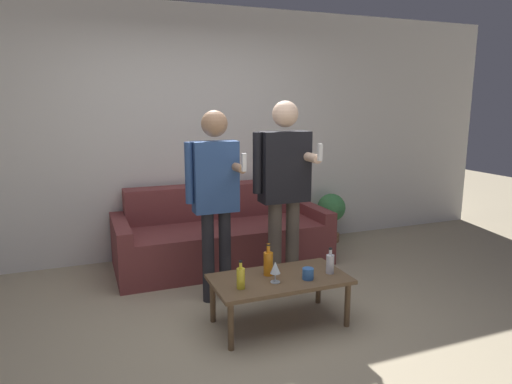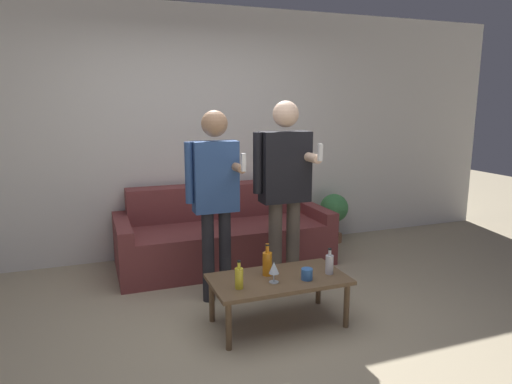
# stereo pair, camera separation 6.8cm
# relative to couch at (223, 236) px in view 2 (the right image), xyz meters

# --- Properties ---
(ground_plane) EXTENTS (16.00, 16.00, 0.00)m
(ground_plane) POSITION_rel_couch_xyz_m (-0.22, -1.62, -0.29)
(ground_plane) COLOR tan
(wall_back) EXTENTS (8.00, 0.06, 2.70)m
(wall_back) POSITION_rel_couch_xyz_m (-0.22, 0.48, 1.06)
(wall_back) COLOR silver
(wall_back) RESTS_ON ground_plane
(couch) EXTENTS (2.20, 0.92, 0.80)m
(couch) POSITION_rel_couch_xyz_m (0.00, 0.00, 0.00)
(couch) COLOR brown
(couch) RESTS_ON ground_plane
(coffee_table) EXTENTS (1.03, 0.55, 0.38)m
(coffee_table) POSITION_rel_couch_xyz_m (0.00, -1.49, 0.05)
(coffee_table) COLOR brown
(coffee_table) RESTS_ON ground_plane
(bottle_orange) EXTENTS (0.06, 0.06, 0.21)m
(bottle_orange) POSITION_rel_couch_xyz_m (-0.34, -1.58, 0.17)
(bottle_orange) COLOR yellow
(bottle_orange) RESTS_ON coffee_table
(bottle_green) EXTENTS (0.06, 0.06, 0.20)m
(bottle_green) POSITION_rel_couch_xyz_m (0.40, -1.55, 0.17)
(bottle_green) COLOR silver
(bottle_green) RESTS_ON coffee_table
(bottle_dark) EXTENTS (0.07, 0.07, 0.25)m
(bottle_dark) POSITION_rel_couch_xyz_m (-0.06, -1.41, 0.19)
(bottle_dark) COLOR orange
(bottle_dark) RESTS_ON coffee_table
(wine_glass_near) EXTENTS (0.08, 0.08, 0.16)m
(wine_glass_near) POSITION_rel_couch_xyz_m (-0.07, -1.56, 0.20)
(wine_glass_near) COLOR silver
(wine_glass_near) RESTS_ON coffee_table
(cup_on_table) EXTENTS (0.09, 0.09, 0.08)m
(cup_on_table) POSITION_rel_couch_xyz_m (0.19, -1.60, 0.13)
(cup_on_table) COLOR #3366B2
(cup_on_table) RESTS_ON coffee_table
(person_standing_left) EXTENTS (0.44, 0.41, 1.62)m
(person_standing_left) POSITION_rel_couch_xyz_m (-0.32, -0.89, 0.68)
(person_standing_left) COLOR #232328
(person_standing_left) RESTS_ON ground_plane
(person_standing_right) EXTENTS (0.51, 0.44, 1.70)m
(person_standing_right) POSITION_rel_couch_xyz_m (0.31, -0.89, 0.71)
(person_standing_right) COLOR brown
(person_standing_right) RESTS_ON ground_plane
(potted_plant) EXTENTS (0.34, 0.34, 0.59)m
(potted_plant) POSITION_rel_couch_xyz_m (1.47, 0.23, 0.09)
(potted_plant) COLOR #936042
(potted_plant) RESTS_ON ground_plane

